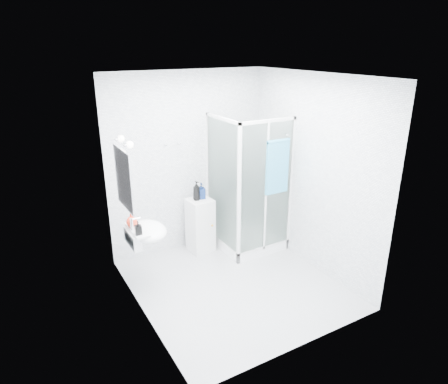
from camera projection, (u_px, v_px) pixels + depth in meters
room at (235, 190)px, 4.70m from camera, size 2.40×2.60×2.60m
shower_enclosure at (246, 220)px, 5.93m from camera, size 0.90×0.95×2.00m
wall_basin at (145, 232)px, 4.78m from camera, size 0.46×0.56×0.35m
mirror at (124, 179)px, 4.45m from camera, size 0.02×0.60×0.70m
vanity_lights at (125, 142)px, 4.32m from camera, size 0.10×0.40×0.08m
wall_hooks at (172, 144)px, 5.49m from camera, size 0.23×0.06×0.03m
storage_cabinet at (200, 225)px, 5.88m from camera, size 0.35×0.37×0.81m
hand_towel at (277, 165)px, 5.39m from camera, size 0.35×0.05×0.76m
shampoo_bottle_a at (197, 191)px, 5.68m from camera, size 0.14×0.14×0.28m
shampoo_bottle_b at (201, 191)px, 5.75m from camera, size 0.12×0.13×0.23m
soap_dispenser_orange at (132, 219)px, 4.76m from camera, size 0.16×0.16×0.17m
soap_dispenser_black at (138, 228)px, 4.55m from camera, size 0.08×0.08×0.16m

